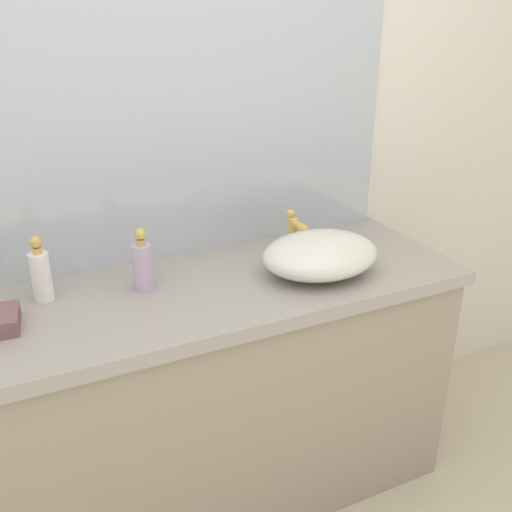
{
  "coord_description": "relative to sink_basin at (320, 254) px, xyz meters",
  "views": [
    {
      "loc": [
        -0.44,
        -1.08,
        1.64
      ],
      "look_at": [
        0.25,
        0.39,
        0.94
      ],
      "focal_mm": 39.76,
      "sensor_mm": 36.0,
      "label": 1
    }
  ],
  "objects": [
    {
      "name": "bathroom_wall_rear",
      "position": [
        -0.46,
        0.39,
        0.38
      ],
      "size": [
        6.0,
        0.06,
        2.6
      ],
      "primitive_type": "cube",
      "color": "silver",
      "rests_on": "ground"
    },
    {
      "name": "vanity_counter",
      "position": [
        -0.41,
        0.07,
        -0.49
      ],
      "size": [
        1.75,
        0.57,
        0.86
      ],
      "color": "gray",
      "rests_on": "ground"
    },
    {
      "name": "wall_mirror_panel",
      "position": [
        -0.41,
        0.35,
        0.43
      ],
      "size": [
        1.69,
        0.01,
        0.99
      ],
      "primitive_type": "cube",
      "color": "#B2BCC6",
      "rests_on": "vanity_counter"
    },
    {
      "name": "sink_basin",
      "position": [
        0.0,
        0.0,
        0.0
      ],
      "size": [
        0.39,
        0.31,
        0.13
      ],
      "primitive_type": "ellipsoid",
      "color": "silver",
      "rests_on": "vanity_counter"
    },
    {
      "name": "faucet",
      "position": [
        0.0,
        0.17,
        0.02
      ],
      "size": [
        0.03,
        0.13,
        0.15
      ],
      "color": "gold",
      "rests_on": "vanity_counter"
    },
    {
      "name": "soap_dispenser",
      "position": [
        -0.54,
        0.13,
        0.02
      ],
      "size": [
        0.06,
        0.06,
        0.2
      ],
      "color": "#C3AACB",
      "rests_on": "vanity_counter"
    },
    {
      "name": "lotion_bottle",
      "position": [
        -0.83,
        0.19,
        0.02
      ],
      "size": [
        0.06,
        0.06,
        0.2
      ],
      "color": "white",
      "rests_on": "vanity_counter"
    }
  ]
}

